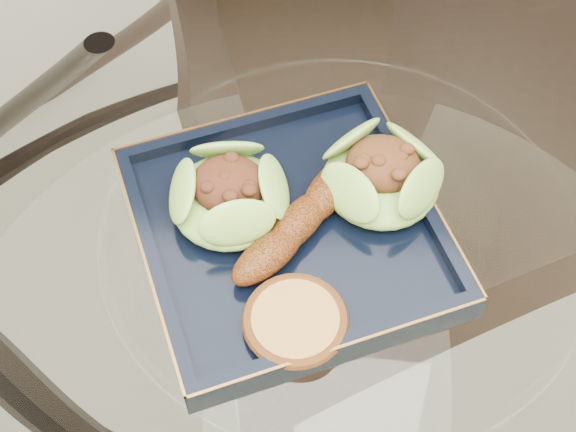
{
  "coord_description": "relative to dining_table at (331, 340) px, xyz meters",
  "views": [
    {
      "loc": [
        -0.02,
        -0.38,
        1.4
      ],
      "look_at": [
        -0.05,
        0.02,
        0.8
      ],
      "focal_mm": 50.0,
      "sensor_mm": 36.0,
      "label": 1
    }
  ],
  "objects": [
    {
      "name": "dining_chair",
      "position": [
        0.05,
        0.42,
        -0.04
      ],
      "size": [
        0.56,
        0.56,
        1.0
      ],
      "rotation": [
        0.0,
        0.0,
        0.36
      ],
      "color": "black",
      "rests_on": "ground"
    },
    {
      "name": "navy_plate",
      "position": [
        -0.05,
        0.02,
        0.17
      ],
      "size": [
        0.35,
        0.35,
        0.02
      ],
      "primitive_type": "cube",
      "rotation": [
        0.0,
        0.0,
        0.4
      ],
      "color": "black",
      "rests_on": "dining_table"
    },
    {
      "name": "crumb_patty",
      "position": [
        -0.04,
        -0.07,
        0.19
      ],
      "size": [
        0.1,
        0.1,
        0.01
      ],
      "primitive_type": "cylinder",
      "rotation": [
        0.0,
        0.0,
        -0.35
      ],
      "color": "#B48A3C",
      "rests_on": "navy_plate"
    },
    {
      "name": "dining_table",
      "position": [
        0.0,
        0.0,
        0.0
      ],
      "size": [
        1.13,
        1.13,
        0.77
      ],
      "color": "white",
      "rests_on": "ground"
    },
    {
      "name": "lettuce_wrap_left",
      "position": [
        -0.1,
        0.04,
        0.2
      ],
      "size": [
        0.13,
        0.13,
        0.04
      ],
      "primitive_type": "ellipsoid",
      "rotation": [
        0.0,
        0.0,
        -0.22
      ],
      "color": "#54912A",
      "rests_on": "navy_plate"
    },
    {
      "name": "lettuce_wrap_right",
      "position": [
        0.04,
        0.07,
        0.2
      ],
      "size": [
        0.15,
        0.15,
        0.04
      ],
      "primitive_type": "ellipsoid",
      "rotation": [
        0.0,
        0.0,
        0.43
      ],
      "color": "#5D8B28",
      "rests_on": "navy_plate"
    },
    {
      "name": "roasted_plantain",
      "position": [
        -0.04,
        0.02,
        0.2
      ],
      "size": [
        0.12,
        0.15,
        0.03
      ],
      "primitive_type": "ellipsoid",
      "rotation": [
        0.0,
        0.0,
        0.97
      ],
      "color": "#6A2F0B",
      "rests_on": "navy_plate"
    }
  ]
}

